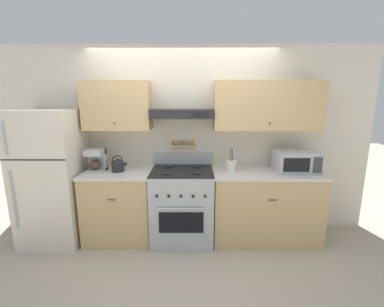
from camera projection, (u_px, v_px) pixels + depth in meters
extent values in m
plane|color=#B2A38E|center=(182.00, 251.00, 3.18)|extent=(16.00, 16.00, 0.00)
cube|color=beige|center=(183.00, 141.00, 3.60)|extent=(5.20, 0.08, 2.55)
cube|color=tan|center=(118.00, 106.00, 3.31)|extent=(0.85, 0.33, 0.62)
sphere|color=brown|center=(114.00, 123.00, 3.18)|extent=(0.02, 0.02, 0.02)
cube|color=tan|center=(267.00, 106.00, 3.29)|extent=(1.37, 0.33, 0.62)
sphere|color=brown|center=(270.00, 123.00, 3.17)|extent=(0.02, 0.02, 0.02)
cube|color=#232326|center=(182.00, 114.00, 3.30)|extent=(0.80, 0.37, 0.11)
cube|color=black|center=(200.00, 114.00, 3.12)|extent=(0.19, 0.01, 0.05)
cube|color=tan|center=(183.00, 146.00, 3.54)|extent=(0.34, 0.07, 0.02)
cylinder|color=olive|center=(173.00, 143.00, 3.53)|extent=(0.03, 0.03, 0.06)
cylinder|color=olive|center=(178.00, 143.00, 3.53)|extent=(0.03, 0.03, 0.06)
cylinder|color=olive|center=(183.00, 143.00, 3.53)|extent=(0.03, 0.03, 0.06)
cylinder|color=olive|center=(188.00, 143.00, 3.53)|extent=(0.03, 0.03, 0.06)
cylinder|color=olive|center=(193.00, 143.00, 3.53)|extent=(0.03, 0.03, 0.06)
cube|color=tan|center=(120.00, 206.00, 3.43)|extent=(0.85, 0.64, 0.90)
cube|color=silver|center=(118.00, 172.00, 3.33)|extent=(0.88, 0.66, 0.03)
cylinder|color=brown|center=(111.00, 200.00, 3.06)|extent=(0.10, 0.01, 0.01)
cube|color=tan|center=(264.00, 206.00, 3.42)|extent=(1.37, 0.64, 0.90)
cube|color=silver|center=(266.00, 173.00, 3.32)|extent=(1.39, 0.66, 0.03)
cylinder|color=brown|center=(273.00, 200.00, 3.05)|extent=(0.10, 0.01, 0.01)
cube|color=#ADAFB5|center=(182.00, 205.00, 3.39)|extent=(0.79, 0.67, 0.94)
cube|color=black|center=(181.00, 223.00, 3.07)|extent=(0.54, 0.01, 0.26)
cylinder|color=#ADAFB5|center=(181.00, 209.00, 3.01)|extent=(0.55, 0.02, 0.02)
cube|color=black|center=(182.00, 171.00, 3.29)|extent=(0.79, 0.67, 0.01)
cylinder|color=#232326|center=(166.00, 173.00, 3.13)|extent=(0.11, 0.11, 0.02)
cylinder|color=#232326|center=(197.00, 173.00, 3.13)|extent=(0.11, 0.11, 0.02)
cylinder|color=#232326|center=(169.00, 166.00, 3.45)|extent=(0.11, 0.11, 0.02)
cylinder|color=#232326|center=(197.00, 166.00, 3.45)|extent=(0.11, 0.11, 0.02)
cylinder|color=black|center=(157.00, 196.00, 3.00)|extent=(0.03, 0.02, 0.03)
cylinder|color=black|center=(169.00, 196.00, 3.00)|extent=(0.03, 0.02, 0.03)
cylinder|color=black|center=(181.00, 196.00, 3.00)|extent=(0.03, 0.02, 0.03)
cylinder|color=black|center=(193.00, 196.00, 2.99)|extent=(0.03, 0.02, 0.03)
cylinder|color=black|center=(205.00, 196.00, 2.99)|extent=(0.03, 0.02, 0.03)
cube|color=#ADAFB5|center=(183.00, 159.00, 3.59)|extent=(0.79, 0.04, 0.16)
cube|color=beige|center=(53.00, 177.00, 3.31)|extent=(0.74, 0.71, 1.73)
cube|color=black|center=(33.00, 160.00, 2.89)|extent=(0.74, 0.01, 0.01)
cylinder|color=#ADAFB5|center=(4.00, 139.00, 2.83)|extent=(0.02, 0.02, 0.38)
cylinder|color=#ADAFB5|center=(13.00, 201.00, 2.98)|extent=(0.02, 0.02, 0.73)
cylinder|color=#232326|center=(118.00, 167.00, 3.31)|extent=(0.16, 0.16, 0.12)
ellipsoid|color=#232326|center=(118.00, 162.00, 3.30)|extent=(0.15, 0.15, 0.07)
sphere|color=black|center=(117.00, 159.00, 3.29)|extent=(0.02, 0.02, 0.02)
cylinder|color=#232326|center=(124.00, 165.00, 3.31)|extent=(0.10, 0.03, 0.08)
torus|color=black|center=(118.00, 161.00, 3.29)|extent=(0.14, 0.01, 0.14)
cube|color=#ADAFB5|center=(97.00, 170.00, 3.32)|extent=(0.22, 0.24, 0.03)
cube|color=#ADAFB5|center=(98.00, 159.00, 3.38)|extent=(0.22, 0.08, 0.29)
cube|color=#ADAFB5|center=(95.00, 152.00, 3.26)|extent=(0.22, 0.20, 0.07)
ellipsoid|color=#4C3323|center=(95.00, 165.00, 3.29)|extent=(0.14, 0.14, 0.13)
cube|color=#ADAFB5|center=(296.00, 161.00, 3.30)|extent=(0.53, 0.38, 0.27)
cube|color=black|center=(297.00, 165.00, 3.11)|extent=(0.32, 0.01, 0.17)
cube|color=#38383D|center=(318.00, 165.00, 3.11)|extent=(0.11, 0.01, 0.19)
cylinder|color=silver|center=(231.00, 166.00, 3.30)|extent=(0.14, 0.14, 0.14)
cylinder|color=olive|center=(230.00, 155.00, 3.26)|extent=(0.01, 0.05, 0.16)
cylinder|color=#28282B|center=(232.00, 155.00, 3.27)|extent=(0.01, 0.04, 0.16)
cylinder|color=#B2B2B7|center=(234.00, 155.00, 3.28)|extent=(0.01, 0.03, 0.16)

